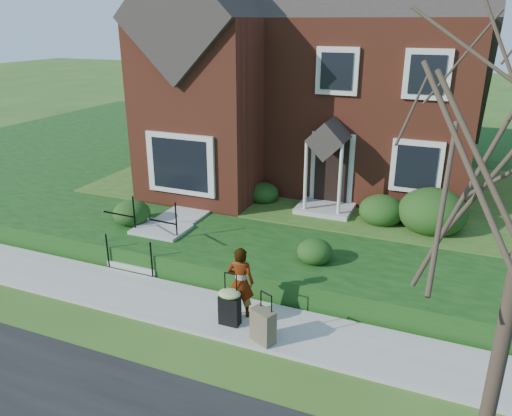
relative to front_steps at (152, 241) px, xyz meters
The scene contains 10 objects.
ground 3.14m from the front_steps, 36.42° to the right, with size 120.00×120.00×0.00m, color #2D5119.
sidewalk 3.14m from the front_steps, 36.42° to the right, with size 60.00×1.60×0.08m, color #9E9B93.
terrace 11.15m from the front_steps, 54.33° to the left, with size 44.00×20.00×0.60m, color #13380F.
walkway 3.16m from the front_steps, 90.00° to the left, with size 1.20×6.00×0.06m, color #9E9B93.
main_house 9.41m from the front_steps, 73.56° to the left, with size 10.40×10.20×9.40m.
front_steps is the anchor object (origin of this frame).
foundation_shrubs 4.62m from the front_steps, 42.73° to the left, with size 10.27×4.49×1.27m.
woman 3.77m from the front_steps, 27.23° to the right, with size 0.57×0.37×1.56m, color #999999.
suitcase_black 3.89m from the front_steps, 32.84° to the right, with size 0.47×0.39×1.13m.
suitcase_olive 4.77m from the front_steps, 30.32° to the right, with size 0.55×0.44×1.04m.
Camera 1 is at (4.64, -8.14, 5.92)m, focal length 35.00 mm.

